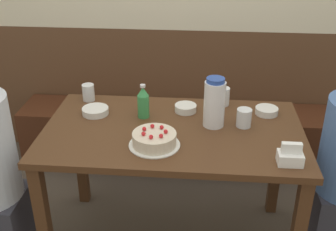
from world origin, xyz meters
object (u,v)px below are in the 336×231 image
(bowl_rice_small, at_px, (186,108))
(glass_shot_small, at_px, (244,118))
(bowl_side_dish, at_px, (95,111))
(bench_seat, at_px, (181,138))
(birthday_cake, at_px, (154,139))
(soju_bottle, at_px, (143,102))
(napkin_holder, at_px, (290,156))
(glass_water_tall, at_px, (223,96))
(water_pitcher, at_px, (214,103))
(bowl_soup_white, at_px, (267,111))
(glass_tumbler_short, at_px, (88,92))

(bowl_rice_small, relative_size, glass_shot_small, 1.26)
(bowl_rice_small, bearing_deg, bowl_side_dish, -171.34)
(bench_seat, xyz_separation_m, birthday_cake, (-0.08, -1.00, 0.56))
(birthday_cake, distance_m, soju_bottle, 0.31)
(bowl_side_dish, bearing_deg, bowl_rice_small, 8.66)
(napkin_holder, bearing_deg, glass_water_tall, 115.26)
(glass_water_tall, bearing_deg, birthday_cake, -124.94)
(water_pitcher, relative_size, napkin_holder, 2.39)
(birthday_cake, bearing_deg, bowl_soup_white, 34.01)
(birthday_cake, xyz_separation_m, water_pitcher, (0.28, 0.23, 0.10))
(napkin_holder, height_order, bowl_rice_small, napkin_holder)
(bowl_rice_small, relative_size, bowl_side_dish, 0.83)
(water_pitcher, distance_m, glass_shot_small, 0.18)
(water_pitcher, bearing_deg, soju_bottle, 170.34)
(bowl_side_dish, height_order, glass_water_tall, glass_water_tall)
(bowl_rice_small, height_order, glass_shot_small, glass_shot_small)
(bowl_side_dish, bearing_deg, glass_water_tall, 14.32)
(soju_bottle, distance_m, glass_tumbler_short, 0.40)
(bench_seat, relative_size, napkin_holder, 21.27)
(bowl_rice_small, bearing_deg, soju_bottle, -158.75)
(bench_seat, height_order, bowl_side_dish, bowl_side_dish)
(glass_tumbler_short, bearing_deg, water_pitcher, -19.04)
(water_pitcher, bearing_deg, bench_seat, 104.90)
(bowl_rice_small, relative_size, glass_tumbler_short, 1.24)
(glass_tumbler_short, relative_size, glass_shot_small, 1.02)
(soju_bottle, bearing_deg, bowl_rice_small, 21.25)
(bowl_soup_white, height_order, bowl_rice_small, bowl_rice_small)
(bowl_soup_white, bearing_deg, glass_water_tall, 157.52)
(glass_shot_small, bearing_deg, bowl_side_dish, 174.85)
(bowl_rice_small, distance_m, glass_water_tall, 0.24)
(soju_bottle, xyz_separation_m, glass_water_tall, (0.43, 0.19, -0.04))
(water_pitcher, distance_m, napkin_holder, 0.48)
(bench_seat, xyz_separation_m, water_pitcher, (0.21, -0.77, 0.66))
(soju_bottle, relative_size, glass_water_tall, 1.81)
(water_pitcher, xyz_separation_m, glass_shot_small, (0.16, 0.00, -0.08))
(soju_bottle, xyz_separation_m, bowl_side_dish, (-0.27, 0.01, -0.07))
(birthday_cake, distance_m, water_pitcher, 0.38)
(birthday_cake, bearing_deg, glass_tumbler_short, 132.65)
(bowl_soup_white, relative_size, glass_tumbler_short, 1.27)
(birthday_cake, height_order, napkin_holder, napkin_holder)
(glass_water_tall, bearing_deg, soju_bottle, -156.18)
(birthday_cake, distance_m, napkin_holder, 0.62)
(glass_water_tall, xyz_separation_m, glass_shot_small, (0.10, -0.25, -0.00))
(water_pitcher, xyz_separation_m, glass_water_tall, (0.06, 0.25, -0.08))
(bowl_rice_small, bearing_deg, water_pitcher, -44.75)
(soju_bottle, relative_size, bowl_side_dish, 1.30)
(glass_water_tall, bearing_deg, glass_shot_small, -68.47)
(birthday_cake, bearing_deg, water_pitcher, 39.25)
(napkin_holder, bearing_deg, bowl_rice_small, 135.09)
(soju_bottle, distance_m, glass_shot_small, 0.54)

